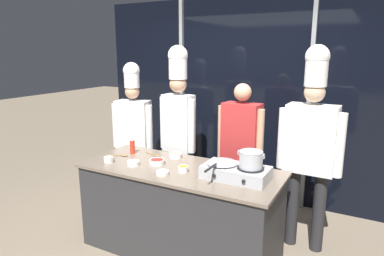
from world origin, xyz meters
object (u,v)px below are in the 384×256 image
portable_stove (236,172)px  stock_pot (251,159)px  prep_bowl_onion (108,159)px  prep_bowl_noodles (163,173)px  squeeze_bottle_chili (132,145)px  serving_spoon_solid (122,155)px  prep_bowl_carrots (183,169)px  prep_bowl_bell_pepper (157,161)px  person_guest (241,142)px  prep_bowl_garlic (133,163)px  frying_pan (222,161)px  chef_head (133,124)px  chef_line (311,138)px  serving_spoon_slotted (155,155)px  chef_sous (178,116)px  prep_bowl_mushrooms (176,155)px

portable_stove → stock_pot: (0.13, 0.00, 0.14)m
prep_bowl_onion → prep_bowl_noodles: 0.69m
prep_bowl_noodles → prep_bowl_onion: bearing=176.6°
prep_bowl_onion → squeeze_bottle_chili: bearing=85.1°
prep_bowl_noodles → serving_spoon_solid: 0.75m
portable_stove → prep_bowl_carrots: size_ratio=6.10×
prep_bowl_carrots → prep_bowl_bell_pepper: bearing=168.2°
portable_stove → squeeze_bottle_chili: squeeze_bottle_chili is taller
prep_bowl_bell_pepper → person_guest: person_guest is taller
prep_bowl_garlic → serving_spoon_solid: 0.35m
frying_pan → prep_bowl_noodles: 0.56m
prep_bowl_garlic → person_guest: 1.21m
chef_head → chef_line: (2.19, -0.02, 0.09)m
prep_bowl_onion → person_guest: bearing=41.1°
frying_pan → chef_line: 0.95m
portable_stove → prep_bowl_garlic: portable_stove is taller
prep_bowl_onion → portable_stove: bearing=8.1°
serving_spoon_slotted → chef_sous: size_ratio=0.11×
chef_head → person_guest: chef_head is taller
chef_sous → stock_pot: bearing=153.3°
frying_pan → prep_bowl_bell_pepper: frying_pan is taller
stock_pot → chef_line: size_ratio=0.11×
prep_bowl_mushrooms → prep_bowl_bell_pepper: same height
prep_bowl_bell_pepper → prep_bowl_noodles: (0.21, -0.22, -0.01)m
portable_stove → chef_head: bearing=157.3°
frying_pan → person_guest: (-0.10, 0.76, -0.02)m
serving_spoon_slotted → prep_bowl_onion: bearing=-126.8°
chef_head → chef_line: size_ratio=0.90×
frying_pan → serving_spoon_slotted: bearing=165.8°
prep_bowl_garlic → prep_bowl_mushrooms: bearing=58.8°
frying_pan → squeeze_bottle_chili: (-1.15, 0.17, -0.05)m
prep_bowl_noodles → chef_line: size_ratio=0.06×
prep_bowl_mushrooms → chef_head: (-0.89, 0.44, 0.16)m
portable_stove → person_guest: 0.79m
frying_pan → chef_sous: (-0.85, 0.66, 0.23)m
prep_bowl_mushrooms → person_guest: 0.74m
prep_bowl_onion → prep_bowl_mushrooms: prep_bowl_onion is taller
serving_spoon_solid → chef_head: 0.76m
squeeze_bottle_chili → prep_bowl_carrots: squeeze_bottle_chili is taller
serving_spoon_slotted → prep_bowl_noodles: bearing=-49.4°
prep_bowl_onion → chef_head: chef_head is taller
prep_bowl_bell_pepper → chef_head: 1.10m
prep_bowl_mushrooms → chef_head: chef_head is taller
squeeze_bottle_chili → chef_line: size_ratio=0.09×
chef_sous → chef_line: bearing=-175.4°
person_guest → prep_bowl_noodles: bearing=73.1°
serving_spoon_solid → chef_line: chef_line is taller
serving_spoon_solid → chef_sous: size_ratio=0.11×
stock_pot → chef_head: bearing=158.9°
prep_bowl_bell_pepper → chef_sous: (-0.14, 0.66, 0.34)m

